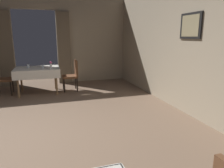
{
  "coord_description": "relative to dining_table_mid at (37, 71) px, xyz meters",
  "views": [
    {
      "loc": [
        0.34,
        -3.42,
        1.64
      ],
      "look_at": [
        1.54,
        0.4,
        0.71
      ],
      "focal_mm": 33.18,
      "sensor_mm": 36.0,
      "label": 1
    }
  ],
  "objects": [
    {
      "name": "flower_vase_mid",
      "position": [
        0.38,
        -0.35,
        0.21
      ],
      "size": [
        0.07,
        0.07,
        0.21
      ],
      "color": "silver",
      "rests_on": "dining_table_mid"
    },
    {
      "name": "ground",
      "position": [
        -0.04,
        -2.85,
        -0.66
      ],
      "size": [
        10.08,
        10.08,
        0.0
      ],
      "primitive_type": "plane",
      "color": "#7A604C"
    },
    {
      "name": "dining_table_mid",
      "position": [
        0.0,
        0.0,
        0.0
      ],
      "size": [
        1.23,
        1.01,
        0.75
      ],
      "color": "olive",
      "rests_on": "ground"
    },
    {
      "name": "glass_mid_b",
      "position": [
        -0.24,
        0.03,
        0.14
      ],
      "size": [
        0.07,
        0.07,
        0.1
      ],
      "primitive_type": "cylinder",
      "color": "silver",
      "rests_on": "dining_table_mid"
    },
    {
      "name": "wall_back",
      "position": [
        -0.04,
        1.33,
        0.85
      ],
      "size": [
        6.4,
        0.27,
        3.0
      ],
      "color": "tan",
      "rests_on": "ground"
    },
    {
      "name": "glass_mid_c",
      "position": [
        0.16,
        -0.13,
        0.14
      ],
      "size": [
        0.07,
        0.07,
        0.09
      ],
      "primitive_type": "cylinder",
      "color": "silver",
      "rests_on": "dining_table_mid"
    },
    {
      "name": "chair_mid_left",
      "position": [
        -1.0,
        0.11,
        -0.14
      ],
      "size": [
        0.44,
        0.44,
        0.93
      ],
      "color": "black",
      "rests_on": "ground"
    },
    {
      "name": "wall_right",
      "position": [
        3.16,
        -2.86,
        0.84
      ],
      "size": [
        0.16,
        8.4,
        3.0
      ],
      "color": "tan",
      "rests_on": "ground"
    },
    {
      "name": "chair_mid_right",
      "position": [
        1.0,
        0.02,
        -0.14
      ],
      "size": [
        0.44,
        0.44,
        0.93
      ],
      "color": "black",
      "rests_on": "ground"
    }
  ]
}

